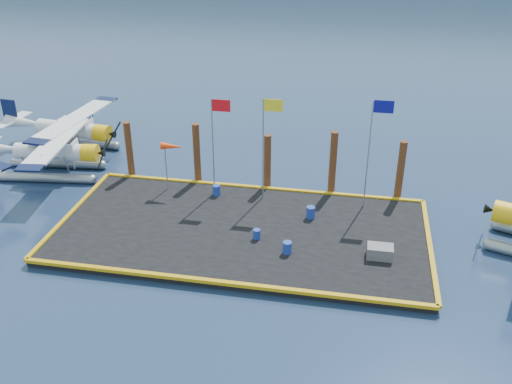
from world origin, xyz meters
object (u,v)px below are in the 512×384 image
(drum_1, at_px, (287,248))
(windsock, at_px, (172,148))
(seaplane_b, at_px, (55,154))
(seaplane_c, at_px, (72,132))
(drum_3, at_px, (257,234))
(drum_5, at_px, (217,190))
(flagpole_blue, at_px, (374,139))
(drum_2, at_px, (311,212))
(flagpole_yellow, at_px, (267,134))
(piling_0, at_px, (130,152))
(flagpole_red, at_px, (216,132))
(piling_3, at_px, (333,165))
(crate, at_px, (380,252))
(piling_4, at_px, (400,173))
(piling_1, at_px, (197,155))
(piling_2, at_px, (267,164))

(drum_1, relative_size, windsock, 0.21)
(seaplane_b, xyz_separation_m, seaplane_c, (-0.70, 3.83, 0.04))
(drum_1, distance_m, drum_3, 2.07)
(drum_3, distance_m, drum_5, 5.54)
(flagpole_blue, bearing_deg, drum_3, -140.66)
(drum_2, distance_m, flagpole_blue, 5.38)
(flagpole_yellow, bearing_deg, piling_0, 170.14)
(flagpole_red, relative_size, flagpole_yellow, 0.97)
(drum_5, height_order, flagpole_red, flagpole_red)
(windsock, distance_m, piling_0, 4.02)
(flagpole_yellow, relative_size, piling_0, 1.55)
(flagpole_blue, distance_m, piling_3, 3.72)
(drum_3, distance_m, windsock, 8.04)
(seaplane_b, height_order, piling_3, piling_3)
(crate, bearing_deg, drum_2, 139.08)
(windsock, bearing_deg, piling_4, 6.75)
(seaplane_b, bearing_deg, piling_0, 85.75)
(piling_1, bearing_deg, flagpole_yellow, -18.79)
(flagpole_blue, bearing_deg, piling_0, 173.99)
(flagpole_yellow, distance_m, piling_1, 5.52)
(seaplane_b, height_order, flagpole_yellow, flagpole_yellow)
(crate, height_order, piling_3, piling_3)
(seaplane_b, xyz_separation_m, piling_3, (18.19, 0.22, 0.66))
(flagpole_red, bearing_deg, crate, -28.41)
(drum_1, xyz_separation_m, drum_2, (0.81, 3.80, 0.02))
(drum_1, distance_m, flagpole_blue, 7.99)
(flagpole_red, relative_size, flagpole_blue, 0.92)
(drum_5, distance_m, piling_2, 3.56)
(crate, distance_m, flagpole_red, 11.63)
(flagpole_red, distance_m, piling_4, 11.17)
(windsock, bearing_deg, drum_5, -4.80)
(piling_2, distance_m, piling_4, 8.00)
(seaplane_c, bearing_deg, seaplane_b, 15.57)
(seaplane_c, xyz_separation_m, windsock, (9.36, -5.21, 1.70))
(piling_3, bearing_deg, flagpole_red, -166.75)
(flagpole_red, relative_size, piling_2, 1.58)
(piling_0, bearing_deg, drum_3, -33.42)
(drum_3, xyz_separation_m, piling_1, (-5.00, 6.27, 1.43))
(flagpole_blue, bearing_deg, piling_2, 165.52)
(seaplane_b, distance_m, drum_5, 11.51)
(drum_5, height_order, windsock, windsock)
(drum_5, height_order, piling_3, piling_3)
(seaplane_b, relative_size, piling_0, 2.42)
(drum_2, relative_size, flagpole_red, 0.12)
(piling_4, bearing_deg, drum_5, -170.41)
(drum_2, relative_size, piling_3, 0.16)
(seaplane_b, relative_size, flagpole_yellow, 1.56)
(drum_1, relative_size, piling_4, 0.16)
(crate, xyz_separation_m, piling_2, (-6.91, 6.85, 1.18))
(flagpole_blue, distance_m, piling_2, 6.98)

